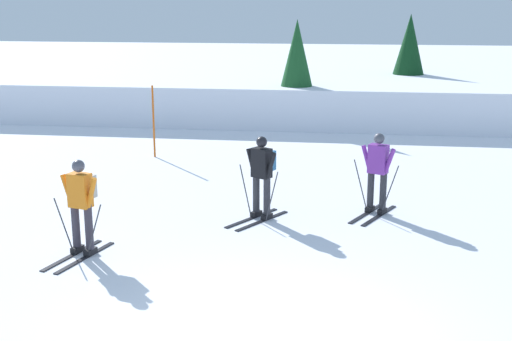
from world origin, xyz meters
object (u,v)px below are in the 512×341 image
object	(u,v)px
skier_orange	(82,202)
skier_black	(262,173)
skier_purple	(377,171)
conifer_far_right	(409,52)
trail_marker_pole	(154,122)
conifer_far_left	(297,64)

from	to	relation	value
skier_orange	skier_black	xyz separation A→B (m)	(2.86, 2.41, 0.00)
skier_purple	skier_black	size ratio (longest dim) A/B	1.00
skier_purple	skier_orange	size ratio (longest dim) A/B	1.00
conifer_far_right	trail_marker_pole	bearing A→B (deg)	-128.60
conifer_far_right	skier_purple	bearing A→B (deg)	-96.88
skier_black	conifer_far_right	distance (m)	15.41
skier_purple	conifer_far_left	bearing A→B (deg)	104.04
conifer_far_left	trail_marker_pole	bearing A→B (deg)	-123.97
skier_orange	skier_black	bearing A→B (deg)	40.17
skier_purple	conifer_far_right	bearing A→B (deg)	83.12
trail_marker_pole	conifer_far_right	world-z (taller)	conifer_far_right
skier_orange	conifer_far_right	distance (m)	18.59
skier_orange	conifer_far_right	size ratio (longest dim) A/B	0.45
skier_purple	conifer_far_right	distance (m)	14.34
skier_black	conifer_far_right	xyz separation A→B (m)	(4.03, 14.81, 1.36)
skier_orange	skier_black	world-z (taller)	same
conifer_far_left	conifer_far_right	xyz separation A→B (m)	(4.16, 4.38, 0.14)
skier_black	conifer_far_left	distance (m)	10.50
skier_black	skier_purple	bearing A→B (deg)	15.28
skier_black	trail_marker_pole	bearing A→B (deg)	126.28
conifer_far_left	skier_black	bearing A→B (deg)	-89.31
skier_orange	conifer_far_left	world-z (taller)	conifer_far_left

